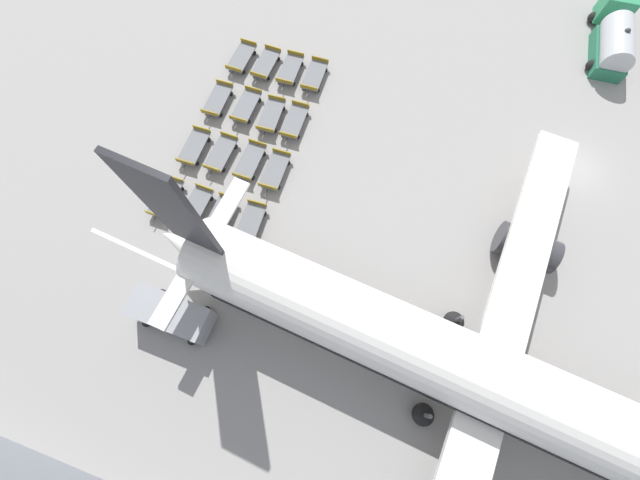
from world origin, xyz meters
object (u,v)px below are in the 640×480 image
(baggage_dolly_row_mid_b_col_d, at_px, (221,216))
(baggage_dolly_row_far_col_b, at_px, (294,121))
(baggage_dolly_row_near_col_d, at_px, (166,198))
(baggage_dolly_row_far_col_a, at_px, (315,76))
(baggage_dolly_row_near_col_b, at_px, (218,100))
(baggage_dolly_row_mid_b_col_c, at_px, (250,161))
(baggage_dolly_row_near_col_c, at_px, (194,147))
(baggage_dolly_row_mid_b_col_b, at_px, (271,115))
(fuel_tanker_secondary, at_px, (614,38))
(baggage_dolly_row_far_col_d, at_px, (250,223))
(baggage_dolly_row_mid_a_col_a, at_px, (266,64))
(baggage_dolly_row_mid_a_col_d, at_px, (195,207))
(service_van, at_px, (172,314))
(airplane, at_px, (513,392))
(baggage_dolly_row_mid_a_col_b, at_px, (246,106))
(baggage_dolly_row_near_col_a, at_px, (242,58))
(baggage_dolly_row_mid_b_col_a, at_px, (290,69))
(baggage_dolly_row_mid_a_col_c, at_px, (221,154))
(baggage_dolly_row_far_col_c, at_px, (275,171))

(baggage_dolly_row_mid_b_col_d, bearing_deg, baggage_dolly_row_far_col_b, 167.11)
(baggage_dolly_row_near_col_d, distance_m, baggage_dolly_row_far_col_a, 15.54)
(baggage_dolly_row_near_col_b, height_order, baggage_dolly_row_mid_b_col_c, same)
(baggage_dolly_row_near_col_c, distance_m, baggage_dolly_row_mid_b_col_b, 6.47)
(fuel_tanker_secondary, distance_m, baggage_dolly_row_far_col_d, 33.75)
(baggage_dolly_row_mid_a_col_a, bearing_deg, baggage_dolly_row_far_col_b, 42.54)
(baggage_dolly_row_near_col_c, xyz_separation_m, baggage_dolly_row_mid_a_col_d, (4.56, 2.26, 0.00))
(service_van, height_order, baggage_dolly_row_mid_b_col_b, service_van)
(airplane, height_order, baggage_dolly_row_mid_a_col_b, airplane)
(airplane, bearing_deg, baggage_dolly_row_near_col_d, -102.14)
(service_van, height_order, baggage_dolly_row_mid_a_col_b, service_van)
(baggage_dolly_row_mid_a_col_b, height_order, baggage_dolly_row_mid_b_col_b, same)
(baggage_dolly_row_near_col_c, bearing_deg, baggage_dolly_row_near_col_a, -179.81)
(baggage_dolly_row_near_col_c, bearing_deg, baggage_dolly_row_mid_b_col_a, 155.63)
(baggage_dolly_row_near_col_c, height_order, baggage_dolly_row_far_col_d, same)
(baggage_dolly_row_mid_a_col_c, xyz_separation_m, baggage_dolly_row_far_col_b, (-4.58, 4.25, 0.00))
(service_van, relative_size, baggage_dolly_row_mid_b_col_a, 1.31)
(baggage_dolly_row_near_col_d, bearing_deg, baggage_dolly_row_far_col_d, 91.02)
(baggage_dolly_row_near_col_b, xyz_separation_m, baggage_dolly_row_mid_b_col_c, (4.43, 4.64, 0.00))
(baggage_dolly_row_mid_a_col_c, xyz_separation_m, baggage_dolly_row_far_col_c, (0.06, 4.41, 0.00))
(baggage_dolly_row_mid_a_col_c, distance_m, baggage_dolly_row_mid_b_col_c, 2.34)
(baggage_dolly_row_mid_a_col_c, xyz_separation_m, baggage_dolly_row_mid_b_col_c, (-0.09, 2.33, 0.00))
(baggage_dolly_row_near_col_c, distance_m, baggage_dolly_row_mid_b_col_c, 4.52)
(baggage_dolly_row_near_col_b, xyz_separation_m, baggage_dolly_row_far_col_c, (4.58, 6.72, 0.00))
(airplane, bearing_deg, baggage_dolly_row_mid_a_col_c, -114.08)
(fuel_tanker_secondary, bearing_deg, baggage_dolly_row_far_col_b, -54.84)
(baggage_dolly_row_mid_b_col_a, xyz_separation_m, baggage_dolly_row_far_col_d, (13.95, 2.20, 0.00))
(fuel_tanker_secondary, height_order, baggage_dolly_row_far_col_c, fuel_tanker_secondary)
(baggage_dolly_row_near_col_d, height_order, baggage_dolly_row_far_col_b, same)
(baggage_dolly_row_near_col_a, xyz_separation_m, baggage_dolly_row_far_col_d, (13.80, 6.52, 0.00))
(baggage_dolly_row_near_col_a, xyz_separation_m, baggage_dolly_row_far_col_a, (-0.19, 6.46, 0.00))
(service_van, xyz_separation_m, baggage_dolly_row_near_col_c, (-12.09, -4.43, -0.77))
(baggage_dolly_row_mid_a_col_b, distance_m, baggage_dolly_row_mid_b_col_c, 5.11)
(baggage_dolly_row_mid_a_col_c, relative_size, baggage_dolly_row_mid_a_col_d, 1.00)
(baggage_dolly_row_mid_a_col_c, xyz_separation_m, baggage_dolly_row_mid_b_col_d, (4.77, 2.11, 0.00))
(baggage_dolly_row_mid_b_col_d, distance_m, baggage_dolly_row_far_col_a, 14.31)
(baggage_dolly_row_near_col_c, relative_size, baggage_dolly_row_far_col_a, 1.00)
(fuel_tanker_secondary, distance_m, baggage_dolly_row_mid_b_col_a, 27.15)
(baggage_dolly_row_near_col_a, xyz_separation_m, baggage_dolly_row_mid_a_col_b, (4.51, 2.31, 0.00))
(service_van, bearing_deg, fuel_tanker_secondary, 143.07)
(baggage_dolly_row_mid_b_col_b, xyz_separation_m, baggage_dolly_row_far_col_b, (-0.07, 1.94, 0.00))
(baggage_dolly_row_near_col_d, bearing_deg, baggage_dolly_row_mid_b_col_a, 162.68)
(service_van, xyz_separation_m, baggage_dolly_row_mid_b_col_a, (-21.57, -0.13, -0.77))
(fuel_tanker_secondary, bearing_deg, baggage_dolly_row_near_col_a, -68.75)
(baggage_dolly_row_near_col_c, bearing_deg, baggage_dolly_row_near_col_d, -1.13)
(baggage_dolly_row_near_col_b, xyz_separation_m, baggage_dolly_row_mid_a_col_a, (-4.72, 2.28, 0.00))
(baggage_dolly_row_mid_a_col_d, distance_m, baggage_dolly_row_mid_b_col_c, 5.31)
(baggage_dolly_row_far_col_c, bearing_deg, baggage_dolly_row_mid_b_col_b, -155.27)
(airplane, bearing_deg, baggage_dolly_row_mid_a_col_a, -130.56)
(baggage_dolly_row_near_col_b, bearing_deg, service_van, 15.18)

